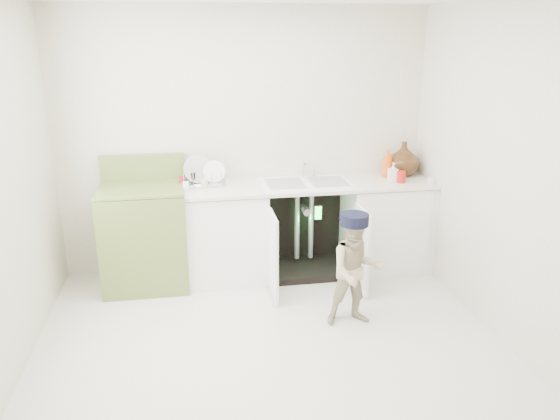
# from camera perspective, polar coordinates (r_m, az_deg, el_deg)

# --- Properties ---
(ground) EXTENTS (3.50, 3.50, 0.00)m
(ground) POSITION_cam_1_polar(r_m,az_deg,el_deg) (4.31, -1.19, -13.44)
(ground) COLOR beige
(ground) RESTS_ON ground
(room_shell) EXTENTS (6.00, 5.50, 1.26)m
(room_shell) POSITION_cam_1_polar(r_m,az_deg,el_deg) (3.81, -1.31, 2.80)
(room_shell) COLOR beige
(room_shell) RESTS_ON ground
(counter_run) EXTENTS (2.44, 1.02, 1.23)m
(counter_run) POSITION_cam_1_polar(r_m,az_deg,el_deg) (5.28, 3.08, -1.59)
(counter_run) COLOR white
(counter_run) RESTS_ON ground
(avocado_stove) EXTENTS (0.76, 0.65, 1.18)m
(avocado_stove) POSITION_cam_1_polar(r_m,az_deg,el_deg) (5.15, -13.93, -2.54)
(avocado_stove) COLOR olive
(avocado_stove) RESTS_ON ground
(repair_worker) EXTENTS (0.45, 0.88, 0.93)m
(repair_worker) POSITION_cam_1_polar(r_m,az_deg,el_deg) (4.38, 7.93, -6.15)
(repair_worker) COLOR #C4B58D
(repair_worker) RESTS_ON ground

